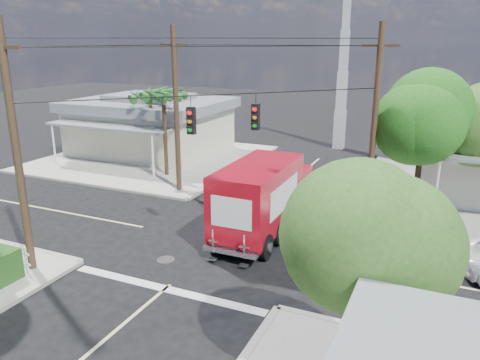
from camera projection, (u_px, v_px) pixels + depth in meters
The scene contains 12 objects.
ground at pixel (221, 242), 19.87m from camera, with size 120.00×120.00×0.00m, color black.
sidewalk_nw at pixel (153, 158), 33.62m from camera, with size 14.12×14.12×0.14m.
road_markings at pixel (204, 256), 18.58m from camera, with size 32.00×32.00×0.01m.
building_nw at pixel (151, 124), 34.83m from camera, with size 10.80×10.20×4.30m.
radio_tower at pixel (343, 76), 35.54m from camera, with size 0.80×0.80×17.00m.
tree_ne_front at pixel (424, 118), 21.58m from camera, with size 4.21×4.14×6.66m.
tree_se at pixel (367, 251), 9.63m from camera, with size 3.67×3.54×5.62m.
palm_nw_front at pixel (163, 96), 27.92m from camera, with size 3.01×3.08×5.59m.
palm_nw_back at pixel (150, 98), 30.12m from camera, with size 3.01×3.08×5.19m.
utility_poles at pixel (204, 124), 20.55m from camera, with size 12.00×10.68×9.00m.
vending_boxes at pixel (398, 203), 22.54m from camera, with size 1.90×0.50×1.10m.
delivery_truck at pixel (264, 196), 20.49m from camera, with size 2.45×7.55×3.25m.
Camera 1 is at (8.23, -16.34, 8.21)m, focal length 35.00 mm.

